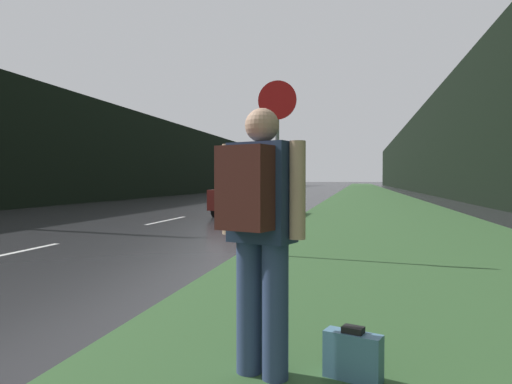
% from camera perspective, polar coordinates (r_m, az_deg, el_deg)
% --- Properties ---
extents(grass_verge, '(6.00, 240.00, 0.02)m').
position_cam_1_polar(grass_verge, '(38.72, 14.06, -0.44)').
color(grass_verge, '#33562D').
rests_on(grass_verge, ground_plane).
extents(lane_stripe_b, '(0.12, 3.00, 0.01)m').
position_cam_1_polar(lane_stripe_b, '(9.10, -29.25, -6.93)').
color(lane_stripe_b, silver).
rests_on(lane_stripe_b, ground_plane).
extents(lane_stripe_c, '(0.12, 3.00, 0.01)m').
position_cam_1_polar(lane_stripe_c, '(15.01, -11.08, -3.50)').
color(lane_stripe_c, silver).
rests_on(lane_stripe_c, ground_plane).
extents(lane_stripe_d, '(0.12, 3.00, 0.01)m').
position_cam_1_polar(lane_stripe_d, '(21.59, -3.58, -1.95)').
color(lane_stripe_d, silver).
rests_on(lane_stripe_d, ground_plane).
extents(treeline_far_side, '(2.00, 140.00, 6.08)m').
position_cam_1_polar(treeline_far_side, '(51.28, -5.56, 3.45)').
color(treeline_far_side, black).
rests_on(treeline_far_side, ground_plane).
extents(treeline_near_side, '(2.00, 140.00, 8.43)m').
position_cam_1_polar(treeline_near_side, '(49.26, 20.82, 4.81)').
color(treeline_near_side, black).
rests_on(treeline_near_side, ground_plane).
extents(stop_sign, '(0.66, 0.07, 2.99)m').
position_cam_1_polar(stop_sign, '(7.75, 2.66, 5.22)').
color(stop_sign, slate).
rests_on(stop_sign, ground_plane).
extents(hitchhiker_with_backpack, '(0.59, 0.51, 1.78)m').
position_cam_1_polar(hitchhiker_with_backpack, '(2.96, 0.38, -4.11)').
color(hitchhiker_with_backpack, navy).
rests_on(hitchhiker_with_backpack, ground_plane).
extents(suitcase, '(0.39, 0.24, 0.36)m').
position_cam_1_polar(suitcase, '(3.19, 12.02, -19.51)').
color(suitcase, teal).
rests_on(suitcase, ground_plane).
extents(car_passing_near, '(1.84, 4.49, 1.46)m').
position_cam_1_polar(car_passing_near, '(17.15, -0.96, -0.40)').
color(car_passing_near, maroon).
rests_on(car_passing_near, ground_plane).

